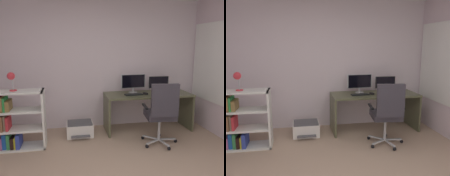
# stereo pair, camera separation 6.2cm
# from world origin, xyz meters

# --- Properties ---
(wall_back) EXTENTS (4.40, 0.10, 2.58)m
(wall_back) POSITION_xyz_m (0.00, 2.48, 1.29)
(wall_back) COLOR silver
(wall_back) RESTS_ON ground
(window_pane) EXTENTS (0.01, 1.42, 1.42)m
(window_pane) POSITION_xyz_m (2.20, 1.63, 1.35)
(window_pane) COLOR white
(window_frame) EXTENTS (0.02, 1.50, 1.50)m
(window_frame) POSITION_xyz_m (2.19, 1.63, 1.35)
(window_frame) COLOR white
(desk) EXTENTS (1.69, 0.66, 0.74)m
(desk) POSITION_xyz_m (1.02, 2.03, 0.56)
(desk) COLOR #525339
(desk) RESTS_ON ground
(monitor_main) EXTENTS (0.51, 0.18, 0.37)m
(monitor_main) POSITION_xyz_m (0.76, 2.16, 0.95)
(monitor_main) COLOR #B2B5B7
(monitor_main) RESTS_ON desk
(monitor_secondary) EXTENTS (0.40, 0.18, 0.32)m
(monitor_secondary) POSITION_xyz_m (1.30, 2.16, 0.92)
(monitor_secondary) COLOR #B2B5B7
(monitor_secondary) RESTS_ON desk
(keyboard) EXTENTS (0.35, 0.15, 0.02)m
(keyboard) POSITION_xyz_m (0.71, 1.95, 0.75)
(keyboard) COLOR black
(keyboard) RESTS_ON desk
(computer_mouse) EXTENTS (0.08, 0.11, 0.03)m
(computer_mouse) POSITION_xyz_m (0.95, 1.97, 0.75)
(computer_mouse) COLOR black
(computer_mouse) RESTS_ON desk
(office_chair) EXTENTS (0.62, 0.63, 1.09)m
(office_chair) POSITION_xyz_m (0.98, 1.25, 0.61)
(office_chair) COLOR #B7BABC
(office_chair) RESTS_ON ground
(bookshelf) EXTENTS (0.86, 0.35, 0.97)m
(bookshelf) POSITION_xyz_m (-1.43, 1.61, 0.45)
(bookshelf) COLOR white
(bookshelf) RESTS_ON ground
(desk_lamp) EXTENTS (0.13, 0.12, 0.30)m
(desk_lamp) POSITION_xyz_m (-1.39, 1.61, 1.18)
(desk_lamp) COLOR red
(desk_lamp) RESTS_ON bookshelf
(printer) EXTENTS (0.49, 0.47, 0.26)m
(printer) POSITION_xyz_m (-0.33, 1.96, 0.13)
(printer) COLOR white
(printer) RESTS_ON ground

